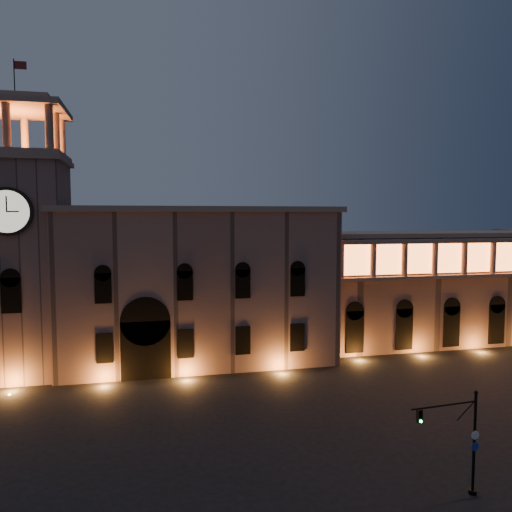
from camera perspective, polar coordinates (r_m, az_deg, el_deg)
ground at (r=39.31m, az=0.28°, el=-20.34°), size 160.00×160.00×0.00m
government_building at (r=57.51m, az=-6.69°, el=-3.25°), size 30.80×12.80×17.60m
clock_tower at (r=57.24m, az=-25.28°, el=0.06°), size 9.80×9.80×32.40m
colonnade_wing at (r=71.63m, az=21.41°, el=-3.16°), size 40.60×11.50×14.50m
traffic_light at (r=33.54m, az=22.62°, el=-19.00°), size 4.62×0.74×6.34m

